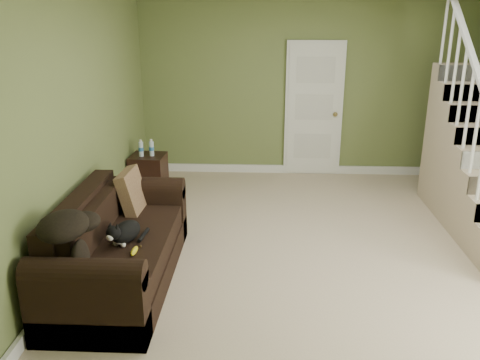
# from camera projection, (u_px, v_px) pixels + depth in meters

# --- Properties ---
(floor) EXTENTS (5.00, 5.50, 0.01)m
(floor) POSITION_uv_depth(u_px,v_px,m) (323.00, 252.00, 5.41)
(floor) COLOR tan
(floor) RESTS_ON ground
(wall_back) EXTENTS (5.00, 0.04, 2.60)m
(wall_back) POSITION_uv_depth(u_px,v_px,m) (308.00, 90.00, 7.58)
(wall_back) COLOR olive
(wall_back) RESTS_ON floor
(wall_front) EXTENTS (5.00, 0.04, 2.60)m
(wall_front) POSITION_uv_depth(u_px,v_px,m) (400.00, 272.00, 2.39)
(wall_front) COLOR olive
(wall_front) RESTS_ON floor
(wall_left) EXTENTS (0.04, 5.50, 2.60)m
(wall_left) POSITION_uv_depth(u_px,v_px,m) (80.00, 130.00, 5.10)
(wall_left) COLOR olive
(wall_left) RESTS_ON floor
(baseboard_back) EXTENTS (5.00, 0.04, 0.12)m
(baseboard_back) POSITION_uv_depth(u_px,v_px,m) (304.00, 169.00, 7.96)
(baseboard_back) COLOR white
(baseboard_back) RESTS_ON floor
(baseboard_left) EXTENTS (0.04, 5.50, 0.12)m
(baseboard_left) POSITION_uv_depth(u_px,v_px,m) (94.00, 242.00, 5.50)
(baseboard_left) COLOR white
(baseboard_left) RESTS_ON floor
(door) EXTENTS (0.86, 0.12, 2.02)m
(door) POSITION_uv_depth(u_px,v_px,m) (314.00, 110.00, 7.63)
(door) COLOR white
(door) RESTS_ON floor
(sofa) EXTENTS (0.92, 2.13, 0.84)m
(sofa) POSITION_uv_depth(u_px,v_px,m) (116.00, 250.00, 4.75)
(sofa) COLOR black
(sofa) RESTS_ON floor
(side_table) EXTENTS (0.48, 0.48, 0.78)m
(side_table) POSITION_uv_depth(u_px,v_px,m) (149.00, 174.00, 7.04)
(side_table) COLOR black
(side_table) RESTS_ON floor
(cat) EXTENTS (0.31, 0.54, 0.26)m
(cat) POSITION_uv_depth(u_px,v_px,m) (125.00, 233.00, 4.56)
(cat) COLOR black
(cat) RESTS_ON sofa
(banana) EXTENTS (0.05, 0.17, 0.05)m
(banana) POSITION_uv_depth(u_px,v_px,m) (134.00, 251.00, 4.39)
(banana) COLOR yellow
(banana) RESTS_ON sofa
(throw_pillow) EXTENTS (0.25, 0.48, 0.49)m
(throw_pillow) POSITION_uv_depth(u_px,v_px,m) (132.00, 193.00, 5.30)
(throw_pillow) COLOR #503220
(throw_pillow) RESTS_ON sofa
(throw_blanket) EXTENTS (0.51, 0.59, 0.21)m
(throw_blanket) POSITION_uv_depth(u_px,v_px,m) (63.00, 226.00, 3.93)
(throw_blanket) COLOR black
(throw_blanket) RESTS_ON sofa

